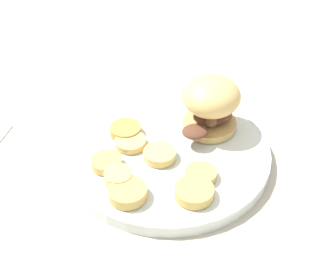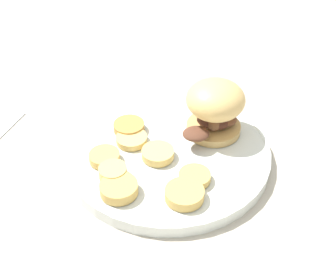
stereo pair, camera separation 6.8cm
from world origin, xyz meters
The scene contains 11 objects.
ground_plane centered at (0.00, 0.00, 0.00)m, with size 4.00×4.00×0.00m, color #B2A899.
dinner_plate centered at (0.00, 0.00, 0.01)m, with size 0.31×0.31×0.02m.
sandwich centered at (-0.03, 0.07, 0.07)m, with size 0.09×0.10×0.09m.
potato_round_0 centered at (0.07, 0.03, 0.03)m, with size 0.04×0.04×0.01m, color tan.
potato_round_1 centered at (0.05, -0.08, 0.03)m, with size 0.04×0.04×0.02m, color #DBB766.
potato_round_2 centered at (-0.02, -0.05, 0.03)m, with size 0.05×0.05×0.01m, color #DBB766.
potato_round_3 centered at (-0.05, -0.06, 0.03)m, with size 0.05×0.05×0.01m, color #BC8942.
potato_round_4 centered at (0.02, -0.02, 0.03)m, with size 0.05×0.05×0.01m, color #DBB766.
potato_round_5 centered at (0.10, 0.01, 0.03)m, with size 0.05×0.05×0.01m, color tan.
potato_round_6 centered at (0.08, -0.08, 0.03)m, with size 0.05×0.05×0.02m, color tan.
potato_round_7 centered at (0.02, -0.09, 0.03)m, with size 0.04×0.04×0.01m, color tan.
Camera 2 is at (0.53, -0.06, 0.48)m, focal length 50.00 mm.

